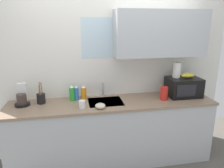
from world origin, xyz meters
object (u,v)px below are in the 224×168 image
Objects in this scene: paper_towel_roll at (177,70)px; dish_soap_bottle_green at (72,93)px; banana_bunch at (188,75)px; mug_white at (82,104)px; coffee_maker at (22,97)px; dish_soap_bottle_orange at (84,93)px; cereal_canister at (164,93)px; dish_soap_bottle_blue at (76,93)px; small_bowl at (100,106)px; utensil_crock at (41,98)px; microwave at (183,87)px.

paper_towel_roll is 1.00× the size of dish_soap_bottle_green.
paper_towel_roll is (-0.15, 0.05, 0.08)m from banana_bunch.
coffee_maker is at bearing 161.79° from mug_white.
cereal_canister is (1.09, -0.24, -0.00)m from dish_soap_bottle_orange.
dish_soap_bottle_blue is (-1.43, 0.07, -0.28)m from paper_towel_roll.
coffee_maker reaches higher than dish_soap_bottle_blue.
small_bowl is (-1.15, -0.30, -0.35)m from paper_towel_roll.
paper_towel_roll reaches higher than utensil_crock.
utensil_crock is (-1.99, 0.07, -0.06)m from microwave.
coffee_maker is 1.02m from small_bowl.
utensil_crock is at bearing 174.14° from cereal_canister.
banana_bunch reaches higher than mug_white.
dish_soap_bottle_blue is (0.70, 0.06, -0.01)m from coffee_maker.
dish_soap_bottle_green is at bearing 170.78° from cereal_canister.
paper_towel_roll is 1.10× the size of dish_soap_bottle_orange.
microwave is 2.22m from coffee_maker.
small_bowl is at bearing -53.04° from dish_soap_bottle_blue.
utensil_crock reaches higher than small_bowl.
dish_soap_bottle_blue is at bearing 17.34° from dish_soap_bottle_green.
dish_soap_bottle_blue is 1.21m from cereal_canister.
dish_soap_bottle_green is (-0.16, -0.03, 0.01)m from dish_soap_bottle_orange.
dish_soap_bottle_green reaches higher than small_bowl.
cereal_canister is (1.88, -0.16, -0.01)m from coffee_maker.
dish_soap_bottle_orange is 0.10m from dish_soap_bottle_blue.
utensil_crock is at bearing -173.16° from dish_soap_bottle_orange.
paper_towel_roll is at bearing -2.88° from dish_soap_bottle_blue.
microwave reaches higher than mug_white.
microwave is 2.19× the size of dish_soap_bottle_blue.
microwave is at bearing -4.62° from dish_soap_bottle_blue.
mug_white is 0.23m from small_bowl.
mug_white is at bearing -79.14° from dish_soap_bottle_blue.
banana_bunch is at bearing -1.47° from coffee_maker.
cereal_canister is at bearing 9.38° from small_bowl.
microwave is 2.30× the size of banana_bunch.
coffee_maker reaches higher than dish_soap_bottle_orange.
dish_soap_bottle_green is 0.41m from utensil_crock.
microwave reaches higher than dish_soap_bottle_orange.
cereal_canister is at bearing -4.81° from coffee_maker.
paper_towel_roll is 1.05× the size of dish_soap_bottle_blue.
utensil_crock reaches higher than dish_soap_bottle_green.
mug_white is (0.75, -0.25, -0.06)m from coffee_maker.
mug_white is (-1.47, -0.19, -0.09)m from microwave.
dish_soap_bottle_orange is at bearing 12.19° from dish_soap_bottle_green.
coffee_maker is 2.15× the size of small_bowl.
coffee_maker is 1.27× the size of dish_soap_bottle_green.
microwave is 1.44m from dish_soap_bottle_orange.
microwave is at bearing -178.23° from banana_bunch.
banana_bunch is 1.54× the size of small_bowl.
paper_towel_roll reaches higher than banana_bunch.
paper_towel_roll is 0.40m from cereal_canister.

